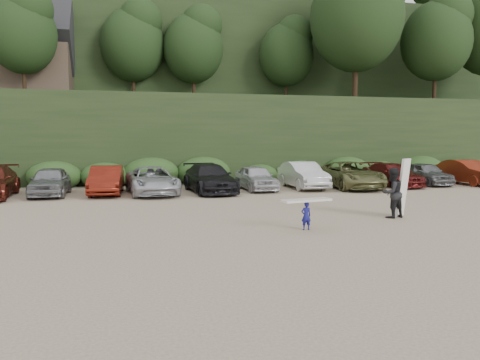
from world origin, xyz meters
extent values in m
plane|color=tan|center=(0.00, 0.00, 0.00)|extent=(120.00, 120.00, 0.00)
cube|color=black|center=(0.00, 22.00, 3.00)|extent=(80.00, 14.00, 6.00)
cube|color=black|center=(0.00, 40.00, 8.00)|extent=(90.00, 30.00, 16.00)
ellipsoid|color=black|center=(0.00, 22.00, 11.00)|extent=(66.00, 12.00, 10.00)
cube|color=#2B491E|center=(-0.55, 14.50, 0.60)|extent=(46.20, 2.00, 1.20)
cube|color=brown|center=(-12.00, 24.00, 8.00)|extent=(8.00, 6.00, 4.00)
imported|color=gray|center=(-8.09, 10.31, 0.77)|extent=(1.89, 4.53, 1.53)
imported|color=maroon|center=(-5.22, 10.19, 0.77)|extent=(1.91, 4.76, 1.54)
imported|color=#B8BABF|center=(-2.82, 9.62, 0.74)|extent=(2.85, 5.51, 1.49)
imported|color=black|center=(0.37, 9.72, 0.79)|extent=(2.60, 5.57, 1.57)
imported|color=silver|center=(3.20, 10.09, 0.73)|extent=(1.88, 4.34, 1.46)
imported|color=silver|center=(6.18, 10.23, 0.80)|extent=(1.75, 4.88, 1.60)
imported|color=olive|center=(9.01, 9.65, 0.80)|extent=(2.90, 5.85, 1.59)
imported|color=#5A1614|center=(12.19, 10.12, 0.72)|extent=(2.32, 5.07, 1.44)
imported|color=slate|center=(14.72, 10.24, 0.73)|extent=(1.83, 4.32, 1.46)
imported|color=maroon|center=(17.54, 9.80, 0.80)|extent=(1.90, 4.91, 1.59)
imported|color=navy|center=(1.52, -1.55, 0.48)|extent=(0.35, 0.23, 0.95)
cube|color=silver|center=(1.52, -1.55, 1.01)|extent=(1.80, 0.76, 0.07)
imported|color=black|center=(5.64, -0.18, 0.97)|extent=(1.08, 0.93, 1.93)
cube|color=silver|center=(6.18, -0.05, 1.14)|extent=(0.71, 0.63, 2.28)
camera|label=1|loc=(-4.50, -16.00, 3.14)|focal=35.00mm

